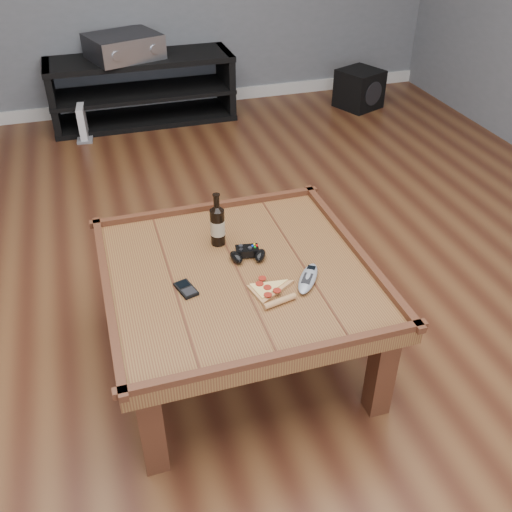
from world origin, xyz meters
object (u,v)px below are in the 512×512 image
object	(u,v)px
media_console	(142,90)
beer_bottle	(218,224)
remote_control	(308,278)
av_receiver	(124,46)
coffee_table	(238,283)
game_controller	(248,254)
smartphone	(186,289)
subwoofer	(359,89)
pizza_slice	(269,291)
game_console	(83,124)

from	to	relation	value
media_console	beer_bottle	world-z (taller)	beer_bottle
remote_control	av_receiver	world-z (taller)	av_receiver
media_console	beer_bottle	distance (m)	2.56
beer_bottle	av_receiver	distance (m)	2.54
coffee_table	game_controller	size ratio (longest dim) A/B	6.57
game_controller	smartphone	xyz separation A→B (m)	(-0.27, -0.13, -0.01)
coffee_table	remote_control	xyz separation A→B (m)	(0.23, -0.14, 0.07)
game_controller	av_receiver	distance (m)	2.68
game_controller	subwoofer	distance (m)	2.99
pizza_slice	subwoofer	bearing A→B (deg)	45.36
game_controller	subwoofer	bearing A→B (deg)	64.72
media_console	subwoofer	world-z (taller)	media_console
beer_bottle	pizza_slice	xyz separation A→B (m)	(0.10, -0.37, -0.08)
subwoofer	game_console	world-z (taller)	subwoofer
coffee_table	remote_control	bearing A→B (deg)	-31.09
coffee_table	pizza_slice	world-z (taller)	coffee_table
av_receiver	game_console	world-z (taller)	av_receiver
pizza_slice	smartphone	xyz separation A→B (m)	(-0.28, 0.10, -0.00)
game_controller	beer_bottle	bearing A→B (deg)	131.35
beer_bottle	pizza_slice	distance (m)	0.39
game_controller	game_console	size ratio (longest dim) A/B	0.62
media_console	smartphone	distance (m)	2.82
media_console	game_controller	world-z (taller)	media_console
subwoofer	pizza_slice	bearing A→B (deg)	-144.80
pizza_slice	remote_control	world-z (taller)	remote_control
coffee_table	game_controller	world-z (taller)	game_controller
beer_bottle	smartphone	size ratio (longest dim) A/B	2.03
game_controller	remote_control	xyz separation A→B (m)	(0.17, -0.21, -0.01)
pizza_slice	remote_control	bearing A→B (deg)	-4.67
coffee_table	beer_bottle	world-z (taller)	beer_bottle
beer_bottle	subwoofer	bearing A→B (deg)	52.50
beer_bottle	pizza_slice	world-z (taller)	beer_bottle
pizza_slice	game_console	bearing A→B (deg)	89.18
media_console	pizza_slice	xyz separation A→B (m)	(0.07, -2.91, 0.21)
coffee_table	media_console	world-z (taller)	media_console
game_controller	av_receiver	world-z (taller)	av_receiver
beer_bottle	av_receiver	xyz separation A→B (m)	(-0.07, 2.54, 0.04)
smartphone	pizza_slice	bearing A→B (deg)	-36.00
beer_bottle	game_controller	size ratio (longest dim) A/B	1.45
game_controller	av_receiver	size ratio (longest dim) A/B	0.26
pizza_slice	game_console	distance (m)	2.76
beer_bottle	game_controller	bearing A→B (deg)	-58.00
smartphone	av_receiver	distance (m)	2.81
coffee_table	game_console	bearing A→B (deg)	100.92
media_console	subwoofer	xyz separation A→B (m)	(1.75, -0.23, -0.09)
beer_bottle	game_controller	world-z (taller)	beer_bottle
beer_bottle	media_console	bearing A→B (deg)	89.44
remote_control	beer_bottle	bearing A→B (deg)	160.95
smartphone	remote_control	size ratio (longest dim) A/B	0.58
game_controller	pizza_slice	world-z (taller)	game_controller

